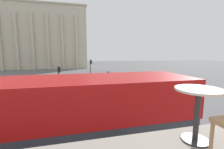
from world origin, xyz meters
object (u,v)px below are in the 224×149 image
plaza_building_left (38,38)px  traffic_light_mid (59,75)px  pedestrian_yellow (40,87)px  pedestrian_grey (153,84)px  traffic_light_far (91,67)px  traffic_light_near (109,83)px  double_decker_bus (32,132)px  pedestrian_white (122,77)px  car_white (141,82)px  cafe_dining_table (198,103)px

plaza_building_left → traffic_light_mid: size_ratio=9.87×
pedestrian_yellow → pedestrian_grey: 13.89m
traffic_light_far → traffic_light_near: bearing=-87.9°
traffic_light_near → pedestrian_grey: (6.88, 4.20, -1.26)m
double_decker_bus → traffic_light_near: double_decker_bus is taller
pedestrian_yellow → traffic_light_far: bearing=-4.8°
traffic_light_near → pedestrian_yellow: 8.62m
traffic_light_near → traffic_light_mid: bearing=129.5°
pedestrian_white → pedestrian_yellow: pedestrian_yellow is taller
double_decker_bus → pedestrian_white: bearing=59.2°
traffic_light_near → car_white: 9.54m
pedestrian_white → plaza_building_left: bearing=133.9°
double_decker_bus → pedestrian_grey: double_decker_bus is taller
cafe_dining_table → pedestrian_white: size_ratio=0.45×
double_decker_bus → plaza_building_left: 55.86m
traffic_light_far → double_decker_bus: bearing=-100.9°
double_decker_bus → plaza_building_left: plaza_building_left is taller
traffic_light_mid → pedestrian_white: (9.98, 5.29, -1.31)m
cafe_dining_table → car_white: bearing=67.4°
pedestrian_yellow → pedestrian_white: bearing=-25.2°
traffic_light_near → plaza_building_left: bearing=108.8°
plaza_building_left → pedestrian_yellow: (8.62, -40.98, -9.34)m
plaza_building_left → double_decker_bus: bearing=-78.3°
traffic_light_mid → pedestrian_grey: size_ratio=2.13×
cafe_dining_table → traffic_light_mid: 18.39m
pedestrian_grey → traffic_light_far: bearing=-48.7°
cafe_dining_table → double_decker_bus: bearing=130.2°
double_decker_bus → traffic_light_mid: size_ratio=3.29×
traffic_light_far → traffic_light_mid: bearing=-125.9°
cafe_dining_table → pedestrian_grey: cafe_dining_table is taller
plaza_building_left → traffic_light_far: 37.61m
cafe_dining_table → traffic_light_mid: (-3.63, 17.92, -2.01)m
double_decker_bus → traffic_light_far: 20.98m
traffic_light_far → pedestrian_grey: (7.34, -8.18, -1.68)m
traffic_light_mid → pedestrian_grey: traffic_light_mid is taller
cafe_dining_table → traffic_light_far: size_ratio=0.18×
double_decker_bus → car_white: 18.68m
traffic_light_near → traffic_light_mid: (-5.02, 6.09, 0.06)m
cafe_dining_table → traffic_light_mid: size_ratio=0.21×
traffic_light_mid → pedestrian_yellow: size_ratio=1.86×
plaza_building_left → traffic_light_near: size_ratio=10.18×
cafe_dining_table → traffic_light_mid: cafe_dining_table is taller
cafe_dining_table → pedestrian_white: 24.29m
car_white → pedestrian_grey: 2.75m
pedestrian_white → pedestrian_yellow: 13.58m
cafe_dining_table → pedestrian_grey: (8.27, 16.03, -3.34)m
traffic_light_near → pedestrian_white: size_ratio=2.02×
plaza_building_left → traffic_light_mid: 42.00m
traffic_light_near → pedestrian_yellow: (-6.99, 4.92, -1.11)m
pedestrian_grey → traffic_light_mid: bearing=-9.6°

